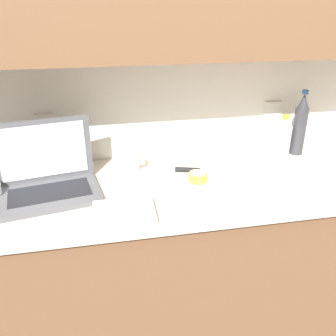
{
  "coord_description": "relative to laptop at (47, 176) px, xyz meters",
  "views": [
    {
      "loc": [
        -0.59,
        -1.29,
        1.63
      ],
      "look_at": [
        -0.34,
        -0.01,
        1.01
      ],
      "focal_mm": 38.0,
      "sensor_mm": 36.0,
      "label": 1
    }
  ],
  "objects": [
    {
      "name": "bottle_green_soda",
      "position": [
        1.17,
        0.17,
        0.08
      ],
      "size": [
        0.06,
        0.06,
        0.32
      ],
      "color": "#333338",
      "rests_on": "counter_unit"
    },
    {
      "name": "bottle_oil_tall",
      "position": [
        1.09,
        0.17,
        0.03
      ],
      "size": [
        0.08,
        0.08,
        0.2
      ],
      "color": "silver",
      "rests_on": "counter_unit"
    },
    {
      "name": "knife",
      "position": [
        0.63,
        0.03,
        -0.05
      ],
      "size": [
        0.31,
        0.11,
        0.02
      ],
      "rotation": [
        0.0,
        0.0,
        -0.26
      ],
      "color": "silver",
      "rests_on": "cutting_board"
    },
    {
      "name": "laptop",
      "position": [
        0.0,
        0.0,
        0.0
      ],
      "size": [
        0.42,
        0.33,
        0.28
      ],
      "rotation": [
        0.0,
        0.0,
        0.18
      ],
      "color": "#515156",
      "rests_on": "counter_unit"
    },
    {
      "name": "wall_back",
      "position": [
        0.82,
        0.21,
        0.56
      ],
      "size": [
        5.2,
        0.38,
        2.6
      ],
      "color": "white",
      "rests_on": "ground_plane"
    },
    {
      "name": "counter_unit",
      "position": [
        0.84,
        -0.03,
        -0.52
      ],
      "size": [
        2.58,
        0.62,
        0.93
      ],
      "color": "brown",
      "rests_on": "ground_plane"
    },
    {
      "name": "lemon_half_cut",
      "position": [
        0.61,
        -0.05,
        -0.04
      ],
      "size": [
        0.08,
        0.08,
        0.04
      ],
      "color": "yellow",
      "rests_on": "cutting_board"
    },
    {
      "name": "ground_plane",
      "position": [
        0.82,
        -0.03,
        -1.0
      ],
      "size": [
        12.0,
        12.0,
        0.0
      ],
      "primitive_type": "plane",
      "color": "#564C47",
      "rests_on": "ground"
    },
    {
      "name": "cutting_board",
      "position": [
        0.64,
        -0.03,
        -0.06
      ],
      "size": [
        0.34,
        0.28,
        0.01
      ],
      "primitive_type": "cube",
      "color": "silver",
      "rests_on": "counter_unit"
    },
    {
      "name": "measuring_cup",
      "position": [
        0.34,
        0.13,
        -0.02
      ],
      "size": [
        0.1,
        0.08,
        0.09
      ],
      "color": "silver",
      "rests_on": "counter_unit"
    },
    {
      "name": "dish_towel",
      "position": [
        0.28,
        -0.24,
        -0.05
      ],
      "size": [
        0.22,
        0.17,
        0.02
      ],
      "primitive_type": "cube",
      "rotation": [
        0.0,
        0.0,
        -0.03
      ],
      "color": "white",
      "rests_on": "counter_unit"
    }
  ]
}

